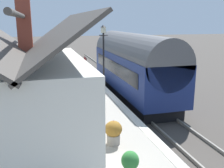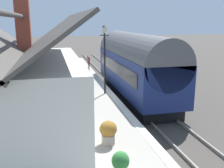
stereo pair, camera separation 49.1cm
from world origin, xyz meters
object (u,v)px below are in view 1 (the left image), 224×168
planter_edge_near (130,164)px  planter_bench_right (75,89)px  bench_mid_platform (71,76)px  bench_platform_end (61,61)px  train (133,65)px  planter_bench_left (113,132)px  station_building (27,96)px  station_sign_board (85,62)px  bench_near_building (62,66)px  lamp_post_platform (103,47)px

planter_edge_near → planter_bench_right: bearing=3.0°
bench_mid_platform → bench_platform_end: (7.19, 0.14, 0.00)m
bench_mid_platform → bench_platform_end: bearing=1.2°
train → bench_mid_platform: train is taller
bench_platform_end → planter_bench_left: 16.92m
bench_platform_end → planter_bench_right: size_ratio=1.41×
planter_bench_right → station_building: bearing=154.2°
planter_bench_right → planter_bench_left: size_ratio=1.12×
train → station_sign_board: (3.31, 2.66, -0.17)m
bench_near_building → planter_bench_right: (-8.42, -0.03, 0.06)m
bench_near_building → station_sign_board: (-3.03, -1.58, 0.71)m
bench_platform_end → planter_edge_near: (-19.07, -0.33, 0.01)m
bench_near_building → planter_edge_near: 16.56m
bench_near_building → bench_mid_platform: bearing=-176.7°
planter_bench_right → station_sign_board: 5.65m
planter_bench_right → planter_edge_near: bearing=-177.0°
station_building → planter_bench_right: station_building is taller
planter_edge_near → lamp_post_platform: lamp_post_platform is taller
bench_near_building → lamp_post_platform: 8.53m
station_building → lamp_post_platform: (5.10, -4.05, 1.18)m
bench_mid_platform → planter_edge_near: 11.89m
train → station_sign_board: size_ratio=6.83×
station_building → planter_bench_left: 3.31m
bench_platform_end → station_sign_board: 5.78m
bench_near_building → planter_bench_left: 14.40m
bench_mid_platform → planter_bench_left: bearing=-178.0°
train → planter_bench_left: bearing=155.7°
planter_edge_near → lamp_post_platform: 8.95m
station_sign_board → bench_mid_platform: bearing=141.3°
bench_platform_end → planter_edge_near: bench_platform_end is taller
lamp_post_platform → station_building: bearing=141.6°
planter_edge_near → train: bearing=-20.3°
train → lamp_post_platform: size_ratio=2.67×
station_building → lamp_post_platform: size_ratio=1.86×
planter_bench_right → lamp_post_platform: size_ratio=0.25×
planter_bench_right → lamp_post_platform: lamp_post_platform is taller
bench_mid_platform → lamp_post_platform: (-3.35, -1.55, 2.30)m
planter_bench_left → planter_edge_near: bearing=176.1°
station_building → bench_near_building: (13.11, -2.24, -1.13)m
planter_edge_near → lamp_post_platform: bearing=-9.0°
train → station_sign_board: 4.25m
lamp_post_platform → train: bearing=-55.4°
bench_mid_platform → bench_platform_end: 7.19m
planter_edge_near → lamp_post_platform: size_ratio=0.21×
planter_bench_right → planter_bench_left: (-5.97, -0.57, -0.07)m
planter_bench_right → lamp_post_platform: (0.41, -1.78, 2.25)m
station_building → station_sign_board: (10.08, -3.81, -0.41)m
planter_bench_right → bench_near_building: bearing=0.2°
bench_near_building → bench_platform_end: same height
station_building → planter_edge_near: 4.51m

